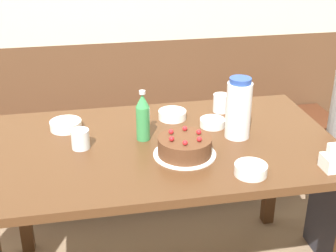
% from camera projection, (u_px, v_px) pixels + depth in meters
% --- Properties ---
extents(bench_seat, '(2.49, 0.38, 0.42)m').
position_uv_depth(bench_seat, '(141.00, 160.00, 2.90)').
color(bench_seat, '#472314').
rests_on(bench_seat, ground_plane).
extents(dining_table, '(1.42, 0.84, 0.75)m').
position_uv_depth(dining_table, '(165.00, 162.00, 1.97)').
color(dining_table, '#4C2D19').
rests_on(dining_table, ground_plane).
extents(birthday_cake, '(0.25, 0.25, 0.10)m').
position_uv_depth(birthday_cake, '(185.00, 146.00, 1.82)').
color(birthday_cake, white).
rests_on(birthday_cake, dining_table).
extents(water_pitcher, '(0.10, 0.10, 0.26)m').
position_uv_depth(water_pitcher, '(238.00, 108.00, 1.93)').
color(water_pitcher, white).
rests_on(water_pitcher, dining_table).
extents(soju_bottle, '(0.06, 0.06, 0.22)m').
position_uv_depth(soju_bottle, '(143.00, 117.00, 1.92)').
color(soju_bottle, '#388E4C').
rests_on(soju_bottle, dining_table).
extents(bowl_soup_white, '(0.11, 0.11, 0.03)m').
position_uv_depth(bowl_soup_white, '(212.00, 123.00, 2.07)').
color(bowl_soup_white, white).
rests_on(bowl_soup_white, dining_table).
extents(bowl_rice_small, '(0.13, 0.13, 0.04)m').
position_uv_depth(bowl_rice_small, '(172.00, 115.00, 2.14)').
color(bowl_rice_small, white).
rests_on(bowl_rice_small, dining_table).
extents(bowl_side_dish, '(0.12, 0.12, 0.04)m').
position_uv_depth(bowl_side_dish, '(251.00, 170.00, 1.69)').
color(bowl_side_dish, white).
rests_on(bowl_side_dish, dining_table).
extents(bowl_sauce_shallow, '(0.14, 0.14, 0.04)m').
position_uv_depth(bowl_sauce_shallow, '(66.00, 125.00, 2.04)').
color(bowl_sauce_shallow, white).
rests_on(bowl_sauce_shallow, dining_table).
extents(glass_water_tall, '(0.07, 0.07, 0.08)m').
position_uv_depth(glass_water_tall, '(80.00, 139.00, 1.87)').
color(glass_water_tall, silver).
rests_on(glass_water_tall, dining_table).
extents(glass_tumbler_short, '(0.08, 0.08, 0.09)m').
position_uv_depth(glass_tumbler_short, '(221.00, 103.00, 2.21)').
color(glass_tumbler_short, silver).
rests_on(glass_tumbler_short, dining_table).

